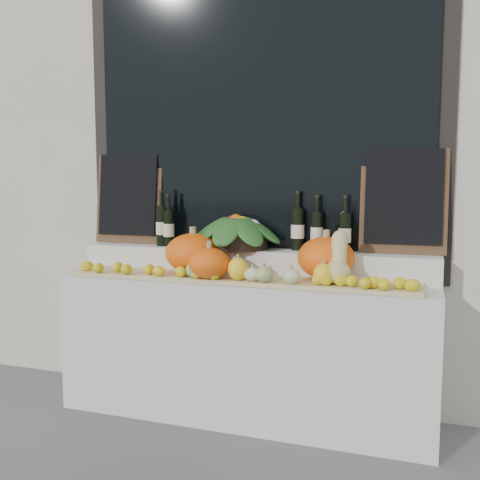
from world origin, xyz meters
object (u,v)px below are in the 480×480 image
(pumpkin_left, at_px, (193,253))
(butternut_squash, at_px, (338,262))
(wine_bottle_tall, at_px, (298,229))
(produce_bowl, at_px, (236,232))
(pumpkin_right, at_px, (326,258))

(pumpkin_left, distance_m, butternut_squash, 0.91)
(wine_bottle_tall, bearing_deg, produce_bowl, -171.71)
(butternut_squash, bearing_deg, produce_bowl, 158.24)
(butternut_squash, distance_m, produce_bowl, 0.76)
(pumpkin_left, height_order, butternut_squash, butternut_squash)
(butternut_squash, bearing_deg, wine_bottle_tall, 132.28)
(pumpkin_left, distance_m, produce_bowl, 0.32)
(pumpkin_right, relative_size, wine_bottle_tall, 0.90)
(pumpkin_right, distance_m, produce_bowl, 0.64)
(butternut_squash, relative_size, wine_bottle_tall, 0.79)
(wine_bottle_tall, bearing_deg, pumpkin_left, -156.93)
(produce_bowl, bearing_deg, butternut_squash, -21.76)
(pumpkin_left, xyz_separation_m, pumpkin_right, (0.82, 0.05, -0.00))
(pumpkin_right, xyz_separation_m, produce_bowl, (-0.61, 0.15, 0.12))
(pumpkin_right, bearing_deg, wine_bottle_tall, 135.79)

